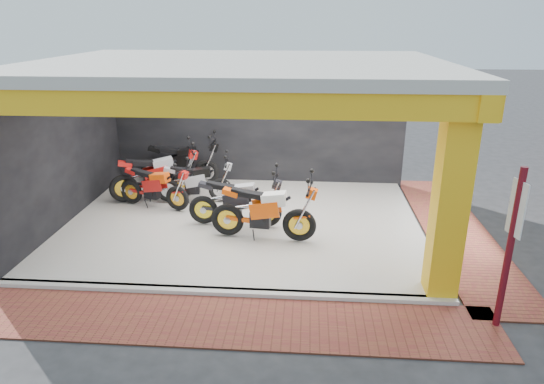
# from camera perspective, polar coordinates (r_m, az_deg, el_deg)

# --- Properties ---
(ground) EXTENTS (80.00, 80.00, 0.00)m
(ground) POSITION_cam_1_polar(r_m,az_deg,el_deg) (9.48, -4.98, -8.71)
(ground) COLOR #2D2D30
(ground) RESTS_ON ground
(showroom_floor) EXTENTS (8.00, 6.00, 0.10)m
(showroom_floor) POSITION_cam_1_polar(r_m,az_deg,el_deg) (11.24, -3.39, -3.65)
(showroom_floor) COLOR white
(showroom_floor) RESTS_ON ground
(showroom_ceiling) EXTENTS (8.40, 6.40, 0.20)m
(showroom_ceiling) POSITION_cam_1_polar(r_m,az_deg,el_deg) (10.36, -3.80, 14.68)
(showroom_ceiling) COLOR beige
(showroom_ceiling) RESTS_ON corner_column
(back_wall) EXTENTS (8.20, 0.20, 3.50)m
(back_wall) POSITION_cam_1_polar(r_m,az_deg,el_deg) (13.68, -1.82, 8.11)
(back_wall) COLOR black
(back_wall) RESTS_ON ground
(left_wall) EXTENTS (0.20, 6.20, 3.50)m
(left_wall) POSITION_cam_1_polar(r_m,az_deg,el_deg) (11.95, -23.52, 4.75)
(left_wall) COLOR black
(left_wall) RESTS_ON ground
(corner_column) EXTENTS (0.50, 0.50, 3.50)m
(corner_column) POSITION_cam_1_polar(r_m,az_deg,el_deg) (8.29, 20.24, -0.94)
(corner_column) COLOR yellow
(corner_column) RESTS_ON ground
(header_beam_front) EXTENTS (8.40, 0.30, 0.40)m
(header_beam_front) POSITION_cam_1_polar(r_m,az_deg,el_deg) (7.46, -6.96, 10.30)
(header_beam_front) COLOR yellow
(header_beam_front) RESTS_ON corner_column
(header_beam_right) EXTENTS (0.30, 6.40, 0.40)m
(header_beam_right) POSITION_cam_1_polar(r_m,az_deg,el_deg) (10.61, 18.71, 12.20)
(header_beam_right) COLOR yellow
(header_beam_right) RESTS_ON corner_column
(floor_kerb) EXTENTS (8.00, 0.20, 0.10)m
(floor_kerb) POSITION_cam_1_polar(r_m,az_deg,el_deg) (8.59, -6.08, -11.63)
(floor_kerb) COLOR white
(floor_kerb) RESTS_ON ground
(paver_front) EXTENTS (9.00, 1.40, 0.03)m
(paver_front) POSITION_cam_1_polar(r_m,az_deg,el_deg) (7.97, -7.08, -14.75)
(paver_front) COLOR brown
(paver_front) RESTS_ON ground
(paver_right) EXTENTS (1.40, 7.00, 0.03)m
(paver_right) POSITION_cam_1_polar(r_m,az_deg,el_deg) (11.66, 20.77, -4.28)
(paver_right) COLOR brown
(paver_right) RESTS_ON ground
(signpost) EXTENTS (0.10, 0.36, 2.58)m
(signpost) POSITION_cam_1_polar(r_m,az_deg,el_deg) (7.90, 26.26, -5.47)
(signpost) COLOR maroon
(signpost) RESTS_ON ground
(moto_hero) EXTENTS (2.45, 1.13, 1.45)m
(moto_hero) POSITION_cam_1_polar(r_m,az_deg,el_deg) (9.92, 3.26, -2.08)
(moto_hero) COLOR #FF540A
(moto_hero) RESTS_ON showroom_floor
(moto_row_a) EXTENTS (2.25, 0.91, 1.35)m
(moto_row_a) POSITION_cam_1_polar(r_m,az_deg,el_deg) (10.61, -0.62, -0.83)
(moto_row_a) COLOR black
(moto_row_a) RESTS_ON showroom_floor
(moto_row_b) EXTENTS (2.10, 0.97, 1.24)m
(moto_row_b) POSITION_cam_1_polar(r_m,az_deg,el_deg) (12.22, -6.12, 1.58)
(moto_row_b) COLOR #9FA2A7
(moto_row_b) RESTS_ON showroom_floor
(moto_row_c) EXTENTS (2.17, 1.30, 1.25)m
(moto_row_c) POSITION_cam_1_polar(r_m,az_deg,el_deg) (11.78, -11.16, 0.63)
(moto_row_c) COLOR red
(moto_row_c) RESTS_ON showroom_floor
(moto_row_d) EXTENTS (2.35, 0.89, 1.43)m
(moto_row_d) POSITION_cam_1_polar(r_m,az_deg,el_deg) (13.54, -7.77, 3.74)
(moto_row_d) COLOR black
(moto_row_d) RESTS_ON showroom_floor
(moto_row_e) EXTENTS (2.54, 1.76, 1.46)m
(moto_row_e) POSITION_cam_1_polar(r_m,az_deg,el_deg) (12.74, -10.25, 2.64)
(moto_row_e) COLOR red
(moto_row_e) RESTS_ON showroom_floor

